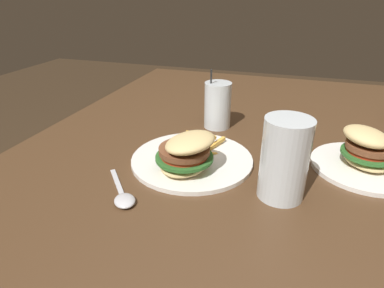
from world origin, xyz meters
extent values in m
cube|color=#4C331E|center=(0.00, 0.00, 0.74)|extent=(1.54, 1.41, 0.03)
cylinder|color=#392616|center=(-0.70, -0.64, 0.36)|extent=(0.09, 0.09, 0.72)
cylinder|color=white|center=(0.09, -0.25, 0.76)|extent=(0.28, 0.28, 0.01)
ellipsoid|color=#E0C17F|center=(0.14, -0.25, 0.78)|extent=(0.14, 0.12, 0.03)
cylinder|color=#2D6628|center=(0.14, -0.25, 0.80)|extent=(0.15, 0.15, 0.01)
cylinder|color=red|center=(0.14, -0.25, 0.80)|extent=(0.12, 0.12, 0.01)
cylinder|color=brown|center=(0.14, -0.25, 0.81)|extent=(0.13, 0.13, 0.01)
ellipsoid|color=#E0C17F|center=(0.14, -0.23, 0.83)|extent=(0.14, 0.13, 0.05)
cube|color=gold|center=(0.01, -0.24, 0.79)|extent=(0.03, 0.06, 0.02)
cube|color=gold|center=(0.02, -0.21, 0.78)|extent=(0.07, 0.03, 0.01)
cube|color=gold|center=(0.08, -0.25, 0.77)|extent=(0.08, 0.03, 0.02)
cube|color=gold|center=(0.03, -0.27, 0.79)|extent=(0.05, 0.04, 0.03)
cube|color=gold|center=(0.07, -0.25, 0.78)|extent=(0.08, 0.04, 0.03)
cube|color=gold|center=(0.07, -0.25, 0.78)|extent=(0.06, 0.02, 0.02)
cube|color=gold|center=(0.03, -0.25, 0.80)|extent=(0.03, 0.06, 0.02)
cube|color=gold|center=(0.03, -0.25, 0.79)|extent=(0.03, 0.07, 0.03)
cube|color=gold|center=(0.01, -0.23, 0.78)|extent=(0.07, 0.04, 0.02)
cube|color=gold|center=(0.07, -0.22, 0.77)|extent=(0.06, 0.06, 0.03)
cube|color=gold|center=(0.08, -0.23, 0.77)|extent=(0.05, 0.05, 0.03)
cube|color=gold|center=(0.04, -0.27, 0.78)|extent=(0.08, 0.02, 0.02)
cube|color=gold|center=(0.03, -0.24, 0.79)|extent=(0.05, 0.06, 0.01)
cylinder|color=silver|center=(0.16, -0.04, 0.84)|extent=(0.09, 0.09, 0.16)
cylinder|color=#C67F23|center=(0.16, -0.04, 0.83)|extent=(0.08, 0.08, 0.15)
cylinder|color=silver|center=(-0.14, -0.24, 0.82)|extent=(0.08, 0.08, 0.13)
cylinder|color=orange|center=(-0.14, -0.24, 0.81)|extent=(0.07, 0.07, 0.11)
cylinder|color=black|center=(-0.13, -0.26, 0.84)|extent=(0.03, 0.01, 0.17)
ellipsoid|color=silver|center=(0.28, -0.32, 0.76)|extent=(0.06, 0.06, 0.01)
cube|color=silver|center=(0.22, -0.36, 0.76)|extent=(0.09, 0.08, 0.00)
cylinder|color=white|center=(0.00, 0.13, 0.76)|extent=(0.23, 0.23, 0.01)
ellipsoid|color=#E0C17F|center=(0.00, 0.13, 0.78)|extent=(0.13, 0.12, 0.03)
cylinder|color=#2D6628|center=(0.00, 0.13, 0.80)|extent=(0.15, 0.15, 0.01)
cylinder|color=red|center=(0.00, 0.13, 0.80)|extent=(0.12, 0.12, 0.01)
cylinder|color=brown|center=(0.00, 0.13, 0.81)|extent=(0.13, 0.13, 0.01)
ellipsoid|color=#E0C17F|center=(0.00, 0.12, 0.84)|extent=(0.14, 0.13, 0.04)
camera|label=1|loc=(0.71, -0.04, 1.12)|focal=30.00mm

